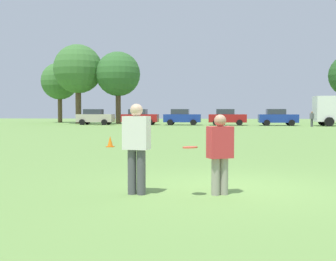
{
  "coord_description": "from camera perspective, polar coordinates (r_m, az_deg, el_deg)",
  "views": [
    {
      "loc": [
        -0.43,
        -8.39,
        1.53
      ],
      "look_at": [
        -1.34,
        0.45,
        1.12
      ],
      "focal_mm": 44.51,
      "sensor_mm": 36.0,
      "label": 1
    }
  ],
  "objects": [
    {
      "name": "tree_center_elm",
      "position": [
        53.11,
        -6.85,
        7.66
      ],
      "size": [
        5.58,
        5.58,
        9.06
      ],
      "color": "brown",
      "rests_on": "ground"
    },
    {
      "name": "player_defender",
      "position": [
        7.67,
        7.13,
        -2.69
      ],
      "size": [
        0.51,
        0.42,
        1.48
      ],
      "color": "gray",
      "rests_on": "ground"
    },
    {
      "name": "tree_west_oak",
      "position": [
        60.63,
        -14.61,
        6.53
      ],
      "size": [
        5.17,
        5.17,
        8.4
      ],
      "color": "brown",
      "rests_on": "ground"
    },
    {
      "name": "player_thrower",
      "position": [
        7.66,
        -4.33,
        -1.78
      ],
      "size": [
        0.51,
        0.35,
        1.67
      ],
      "color": "#4C4C51",
      "rests_on": "ground"
    },
    {
      "name": "parked_car_mid_right",
      "position": [
        47.28,
        8.07,
        1.84
      ],
      "size": [
        4.23,
        2.27,
        1.82
      ],
      "color": "maroon",
      "rests_on": "ground"
    },
    {
      "name": "parked_car_center",
      "position": [
        47.61,
        1.91,
        1.87
      ],
      "size": [
        4.23,
        2.27,
        1.82
      ],
      "color": "navy",
      "rests_on": "ground"
    },
    {
      "name": "parked_car_mid_left",
      "position": [
        48.57,
        -3.91,
        1.88
      ],
      "size": [
        4.23,
        2.27,
        1.82
      ],
      "color": "maroon",
      "rests_on": "ground"
    },
    {
      "name": "parked_car_near_left",
      "position": [
        49.21,
        -9.95,
        1.85
      ],
      "size": [
        4.23,
        2.27,
        1.82
      ],
      "color": "#B7AD99",
      "rests_on": "ground"
    },
    {
      "name": "ground_plane",
      "position": [
        8.54,
        8.72,
        -7.73
      ],
      "size": [
        163.19,
        163.19,
        0.0
      ],
      "primitive_type": "plane",
      "color": "#6B9347"
    },
    {
      "name": "bystander_sideline_watcher",
      "position": [
        44.65,
        19.1,
        1.62
      ],
      "size": [
        0.48,
        0.48,
        1.56
      ],
      "color": "#4C4C51",
      "rests_on": "ground"
    },
    {
      "name": "tree_west_maple",
      "position": [
        54.59,
        -12.22,
        8.2
      ],
      "size": [
        6.19,
        6.19,
        10.05
      ],
      "color": "brown",
      "rests_on": "ground"
    },
    {
      "name": "traffic_cone",
      "position": [
        18.18,
        -7.92,
        -1.52
      ],
      "size": [
        0.32,
        0.32,
        0.48
      ],
      "color": "#D8590C",
      "rests_on": "ground"
    },
    {
      "name": "frisbee",
      "position": [
        7.42,
        3.03,
        -2.31
      ],
      "size": [
        0.27,
        0.27,
        0.04
      ],
      "color": "#E54C33"
    },
    {
      "name": "parked_car_near_right",
      "position": [
        47.32,
        14.77,
        1.78
      ],
      "size": [
        4.23,
        2.27,
        1.82
      ],
      "color": "navy",
      "rests_on": "ground"
    }
  ]
}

